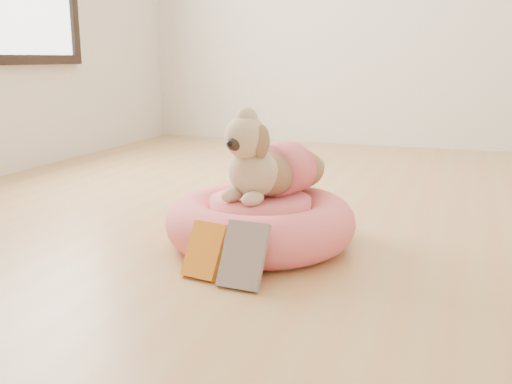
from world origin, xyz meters
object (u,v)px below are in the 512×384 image
(book_yellow, at_px, (205,251))
(pet_bed, at_px, (261,222))
(book_white, at_px, (243,255))
(dog, at_px, (269,150))

(book_yellow, bearing_deg, pet_bed, 89.02)
(book_yellow, xyz_separation_m, book_white, (0.14, -0.03, 0.01))
(dog, bearing_deg, book_yellow, -83.47)
(book_yellow, height_order, book_white, book_white)
(pet_bed, bearing_deg, book_yellow, -100.20)
(pet_bed, height_order, book_white, book_white)
(dog, xyz_separation_m, book_yellow, (-0.08, -0.40, -0.27))
(pet_bed, height_order, book_yellow, pet_bed)
(book_white, bearing_deg, dog, 101.01)
(pet_bed, distance_m, book_yellow, 0.36)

